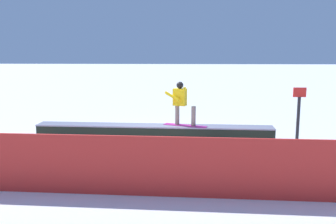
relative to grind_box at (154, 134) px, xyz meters
The scene contains 5 objects.
ground_plane 0.25m from the grind_box, ahead, with size 120.00×120.00×0.00m, color white.
grind_box is the anchor object (origin of this frame).
snowboarder 1.39m from the grind_box, behind, with size 1.41×0.74×1.40m.
safety_fence 4.44m from the grind_box, 90.00° to the left, with size 13.66×0.06×1.26m, color red.
trail_marker 4.63m from the grind_box, behind, with size 0.40×0.10×1.79m.
Camera 1 is at (-0.97, 11.69, 3.00)m, focal length 39.89 mm.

